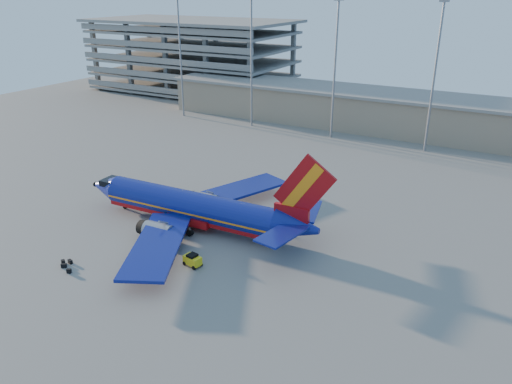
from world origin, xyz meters
The scene contains 7 objects.
ground centered at (0.00, 0.00, 0.00)m, with size 220.00×220.00×0.00m, color slate.
terminal_building centered at (10.00, 58.00, 4.32)m, with size 122.00×16.00×8.50m.
parking_garage centered at (-62.00, 74.05, 11.73)m, with size 62.00×32.00×21.40m.
light_mast_row centered at (5.00, 46.00, 17.55)m, with size 101.60×1.60×28.65m.
aircraft_main centered at (-4.81, -4.20, 2.74)m, with size 37.89×36.43×12.83m.
baggage_tug centered at (0.87, -13.06, 0.80)m, with size 2.33×1.65×1.53m.
luggage_pile centered at (-11.96, -20.54, 0.26)m, with size 2.81×2.08×0.54m.
Camera 1 is at (32.47, -53.91, 30.55)m, focal length 35.00 mm.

